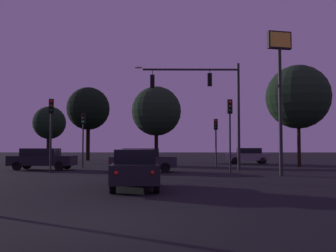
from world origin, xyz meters
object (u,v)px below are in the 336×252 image
object	(u,v)px
store_sign_illuminated	(280,71)
tree_behind_sign	(49,123)
car_crossing_left	(143,160)
car_far_lane	(248,155)
traffic_light_corner_right	(51,121)
car_nearside_lane	(135,168)
traffic_signal_mast_arm	(209,95)
tree_right_cluster	(88,109)
traffic_light_far_side	(230,121)
tree_left_far	(298,97)
traffic_light_median	(216,133)
tree_center_horizon	(156,111)
traffic_light_corner_left	(83,128)
car_crossing_right	(42,159)

from	to	relation	value
store_sign_illuminated	tree_behind_sign	world-z (taller)	store_sign_illuminated
car_crossing_left	car_far_lane	xyz separation A→B (m)	(9.32, 12.52, -0.00)
traffic_light_corner_right	car_nearside_lane	xyz separation A→B (m)	(6.14, -9.14, -2.47)
traffic_signal_mast_arm	tree_right_cluster	bearing A→B (deg)	122.51
traffic_light_far_side	car_crossing_left	world-z (taller)	traffic_light_far_side
tree_behind_sign	tree_right_cluster	world-z (taller)	tree_right_cluster
car_far_lane	tree_left_far	xyz separation A→B (m)	(3.05, -5.80, 4.96)
traffic_light_median	tree_right_cluster	distance (m)	20.14
traffic_light_far_side	tree_center_horizon	distance (m)	11.26
traffic_signal_mast_arm	car_far_lane	xyz separation A→B (m)	(4.85, 11.00, -4.43)
traffic_light_corner_left	tree_right_cluster	distance (m)	16.89
tree_right_cluster	car_crossing_right	bearing A→B (deg)	-87.33
car_crossing_right	tree_behind_sign	size ratio (longest dim) A/B	0.80
car_crossing_left	traffic_signal_mast_arm	bearing A→B (deg)	18.78
traffic_light_corner_left	tree_left_far	xyz separation A→B (m)	(17.41, 1.67, 2.68)
traffic_signal_mast_arm	car_crossing_left	size ratio (longest dim) A/B	1.69
car_crossing_right	tree_center_horizon	distance (m)	11.30
traffic_light_median	car_far_lane	size ratio (longest dim) A/B	0.96
car_far_lane	car_nearside_lane	bearing A→B (deg)	-111.37
traffic_light_median	car_far_lane	world-z (taller)	traffic_light_median
tree_right_cluster	tree_left_far	bearing A→B (deg)	-35.46
traffic_signal_mast_arm	traffic_light_corner_right	bearing A→B (deg)	-166.11
traffic_light_corner_left	car_crossing_left	xyz separation A→B (m)	(5.05, -5.05, -2.27)
traffic_light_median	traffic_light_far_side	bearing A→B (deg)	-90.00
car_crossing_right	tree_right_cluster	xyz separation A→B (m)	(-0.89, 19.13, 5.44)
traffic_light_corner_left	tree_right_cluster	world-z (taller)	tree_right_cluster
traffic_light_corner_right	traffic_light_far_side	distance (m)	11.27
car_crossing_left	tree_behind_sign	bearing A→B (deg)	126.23
traffic_signal_mast_arm	traffic_light_corner_right	distance (m)	10.64
traffic_light_median	tree_center_horizon	distance (m)	5.89
traffic_light_corner_right	tree_left_far	world-z (taller)	tree_left_far
car_nearside_lane	car_crossing_right	distance (m)	14.57
traffic_signal_mast_arm	car_far_lane	bearing A→B (deg)	66.21
traffic_light_corner_right	store_sign_illuminated	bearing A→B (deg)	-10.53
car_crossing_left	tree_right_cluster	distance (m)	23.49
traffic_light_corner_right	car_crossing_right	world-z (taller)	traffic_light_corner_right
traffic_light_corner_left	car_crossing_left	bearing A→B (deg)	-45.02
traffic_light_median	car_nearside_lane	bearing A→B (deg)	-106.64
traffic_signal_mast_arm	store_sign_illuminated	xyz separation A→B (m)	(3.49, -5.05, 0.65)
tree_right_cluster	traffic_light_corner_right	bearing A→B (deg)	-83.66
car_crossing_left	tree_center_horizon	size ratio (longest dim) A/B	0.63
traffic_light_corner_left	car_crossing_left	size ratio (longest dim) A/B	0.98
car_nearside_lane	car_far_lane	distance (m)	24.32
tree_center_horizon	traffic_light_corner_left	bearing A→B (deg)	-142.59
traffic_light_far_side	car_crossing_right	bearing A→B (deg)	167.54
traffic_light_corner_right	traffic_light_far_side	bearing A→B (deg)	1.89
car_crossing_left	traffic_light_far_side	bearing A→B (deg)	-6.34
traffic_signal_mast_arm	car_nearside_lane	distance (m)	13.09
car_nearside_lane	tree_left_far	size ratio (longest dim) A/B	0.54
store_sign_illuminated	tree_center_horizon	bearing A→B (deg)	120.03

